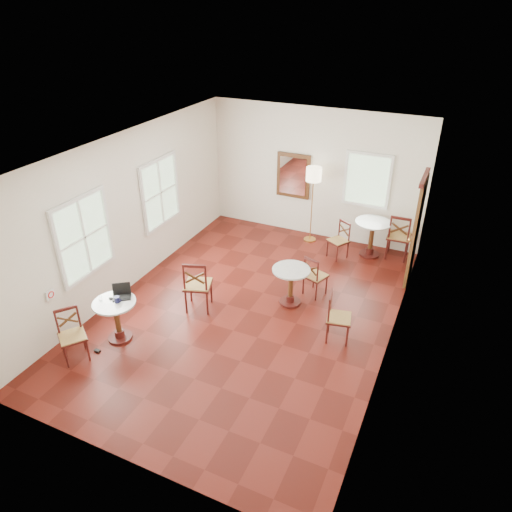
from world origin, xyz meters
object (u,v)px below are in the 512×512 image
at_px(chair_back_b, 339,240).
at_px(cafe_table_mid, 291,282).
at_px(floor_lamp, 314,179).
at_px(mouse, 111,298).
at_px(cafe_table_near, 117,316).
at_px(laptop, 122,294).
at_px(chair_mid_b, 338,317).
at_px(navy_mug, 117,300).
at_px(chair_near_b, 72,335).
at_px(power_adapter, 97,351).
at_px(water_glass, 100,298).
at_px(chair_mid_a, 315,276).
at_px(chair_near_a, 198,285).
at_px(chair_back_a, 399,236).
at_px(cafe_table_back, 372,235).

bearing_deg(chair_back_b, cafe_table_mid, -67.78).
distance_m(floor_lamp, mouse, 5.12).
bearing_deg(chair_back_b, cafe_table_near, -90.01).
height_order(cafe_table_near, laptop, laptop).
bearing_deg(mouse, chair_mid_b, 38.94).
distance_m(cafe_table_mid, laptop, 3.00).
relative_size(cafe_table_near, navy_mug, 5.67).
xyz_separation_m(chair_near_b, chair_back_b, (2.89, 4.92, -0.02)).
relative_size(floor_lamp, power_adapter, 18.23).
height_order(cafe_table_near, water_glass, water_glass).
bearing_deg(chair_mid_a, cafe_table_near, 66.04).
relative_size(chair_near_a, navy_mug, 7.90).
bearing_deg(laptop, chair_near_a, 20.33).
relative_size(mouse, water_glass, 0.87).
distance_m(chair_back_a, floor_lamp, 2.23).
xyz_separation_m(chair_mid_b, power_adapter, (-3.43, -1.96, -0.42)).
xyz_separation_m(cafe_table_mid, navy_mug, (-2.18, -2.15, 0.34)).
bearing_deg(chair_mid_b, power_adapter, 108.33).
bearing_deg(chair_back_b, chair_mid_a, -59.37).
bearing_deg(cafe_table_back, cafe_table_near, -124.41).
bearing_deg(cafe_table_back, floor_lamp, 174.64).
height_order(chair_mid_b, chair_back_b, chair_mid_b).
bearing_deg(navy_mug, chair_mid_a, 46.33).
xyz_separation_m(cafe_table_mid, power_adapter, (-2.35, -2.61, -0.44)).
relative_size(chair_near_a, water_glass, 10.38).
bearing_deg(chair_back_b, chair_near_a, -90.11).
bearing_deg(laptop, chair_near_b, -147.06).
bearing_deg(water_glass, chair_near_a, 54.04).
relative_size(cafe_table_back, chair_mid_a, 0.97).
xyz_separation_m(chair_back_a, laptop, (-3.72, -4.57, 0.27)).
bearing_deg(cafe_table_near, chair_mid_a, 45.94).
height_order(chair_near_b, water_glass, chair_near_b).
relative_size(cafe_table_mid, navy_mug, 5.65).
xyz_separation_m(laptop, mouse, (-0.11, -0.15, -0.04)).
height_order(cafe_table_back, water_glass, water_glass).
distance_m(chair_back_b, floor_lamp, 1.46).
relative_size(chair_back_a, mouse, 12.11).
height_order(chair_mid_b, chair_back_a, chair_back_a).
bearing_deg(laptop, cafe_table_mid, 6.54).
height_order(chair_mid_a, chair_back_b, chair_mid_a).
height_order(floor_lamp, navy_mug, floor_lamp).
distance_m(cafe_table_near, mouse, 0.32).
height_order(chair_mid_a, floor_lamp, floor_lamp).
bearing_deg(chair_back_b, laptop, -91.09).
xyz_separation_m(laptop, navy_mug, (0.04, -0.17, -0.00)).
relative_size(chair_near_a, chair_mid_b, 1.18).
distance_m(chair_back_b, power_adapter, 5.42).
height_order(chair_near_a, power_adapter, chair_near_a).
distance_m(cafe_table_near, water_glass, 0.40).
bearing_deg(chair_mid_b, laptop, 100.50).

